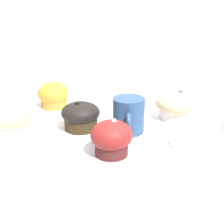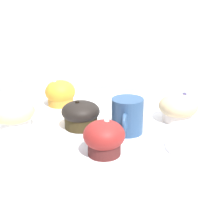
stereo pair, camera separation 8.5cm
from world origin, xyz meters
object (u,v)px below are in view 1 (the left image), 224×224
muffin_front_left (10,117)px  muffin_back_center (111,138)px  muffin_back_left (81,116)px  coffee_cup (129,115)px  serving_plate (202,142)px  muffin_front_right (175,106)px  muffin_back_right (53,95)px

muffin_front_left → muffin_back_center: 0.30m
muffin_back_left → muffin_front_left: muffin_back_left is taller
muffin_back_left → coffee_cup: bearing=-1.6°
muffin_back_center → serving_plate: bearing=20.5°
coffee_cup → serving_plate: size_ratio=0.79×
muffin_front_right → muffin_back_left: bearing=-156.4°
muffin_back_center → serving_plate: size_ratio=0.59×
serving_plate → muffin_back_left: bearing=170.2°
muffin_front_right → coffee_cup: (-0.13, -0.12, 0.01)m
muffin_front_right → muffin_back_center: bearing=-122.2°
muffin_back_left → serving_plate: (0.32, -0.05, -0.03)m
muffin_back_right → serving_plate: (0.44, -0.22, -0.03)m
muffin_back_left → muffin_back_right: muffin_back_right is taller
muffin_back_left → serving_plate: size_ratio=0.65×
muffin_back_left → muffin_back_right: 0.21m
muffin_front_right → coffee_cup: bearing=-137.5°
muffin_front_right → serving_plate: bearing=-70.6°
muffin_back_right → muffin_back_center: bearing=-52.6°
muffin_front_right → serving_plate: (0.06, -0.17, -0.03)m
muffin_front_left → muffin_front_right: (0.44, 0.15, -0.00)m
muffin_back_right → serving_plate: size_ratio=0.61×
serving_plate → muffin_back_right: bearing=153.8°
muffin_back_left → muffin_back_center: bearing=-53.2°
muffin_front_right → serving_plate: 0.18m
muffin_back_left → muffin_front_right: (0.26, 0.11, 0.00)m
muffin_back_right → coffee_cup: bearing=-33.0°
muffin_back_left → muffin_front_right: same height
muffin_back_right → muffin_back_center: muffin_back_center is taller
coffee_cup → serving_plate: (0.19, -0.05, -0.04)m
muffin_back_right → muffin_back_center: (0.23, -0.30, 0.00)m
muffin_back_left → muffin_back_right: (-0.13, 0.16, 0.00)m
muffin_front_right → muffin_back_right: bearing=172.4°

